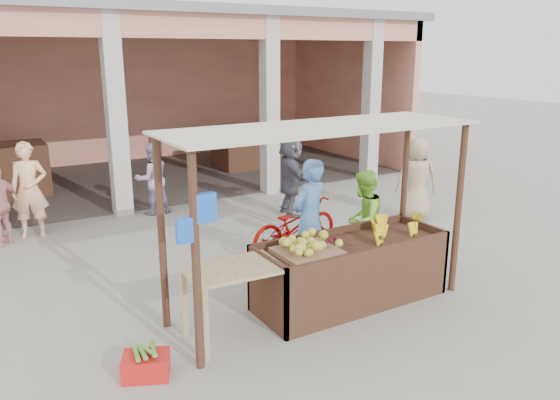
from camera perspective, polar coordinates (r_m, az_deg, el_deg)
ground at (r=7.26m, az=4.11°, el=-11.36°), size 60.00×60.00×0.00m
market_building at (r=14.73m, az=-16.22°, el=12.56°), size 14.40×6.40×4.20m
fruit_stall at (r=7.37m, az=7.39°, el=-7.62°), size 2.60×0.95×0.80m
stall_awning at (r=6.66m, az=4.03°, el=4.21°), size 4.09×1.35×2.39m
banana_heap at (r=7.69m, az=12.04°, el=-2.88°), size 1.09×0.59×0.20m
melon_tray at (r=6.82m, az=2.87°, el=-4.95°), size 0.76×0.66×0.20m
berry_heap at (r=7.11m, az=5.76°, el=-4.33°), size 0.47×0.38×0.15m
side_table at (r=6.33m, az=-4.89°, el=-8.20°), size 1.13×0.79×0.88m
papaya_pile at (r=6.24m, az=-4.94°, el=-6.21°), size 0.66×0.38×0.19m
red_crate at (r=6.03m, az=-13.83°, el=-16.47°), size 0.56×0.50×0.24m
plantain_bundle at (r=5.95m, az=-13.93°, el=-15.15°), size 0.39×0.27×0.08m
produce_sacks at (r=12.91m, az=1.04°, el=2.10°), size 0.80×0.50×0.61m
vendor_blue at (r=7.93m, az=3.07°, el=-1.60°), size 0.84×0.72×1.90m
vendor_green at (r=8.36m, az=8.69°, el=-1.85°), size 0.90×0.78×1.63m
motorcycle at (r=9.05m, az=1.54°, el=-2.57°), size 0.89×1.90×0.95m
shopper_c at (r=11.07m, az=14.14°, el=2.60°), size 1.04×0.97×1.81m
shopper_d at (r=11.02m, az=1.12°, el=2.92°), size 1.07×1.76×1.78m
shopper_e at (r=10.69m, az=-24.75°, el=1.16°), size 0.78×0.67×1.80m
shopper_f at (r=11.41m, az=-13.25°, el=2.52°), size 0.81×0.49×1.61m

